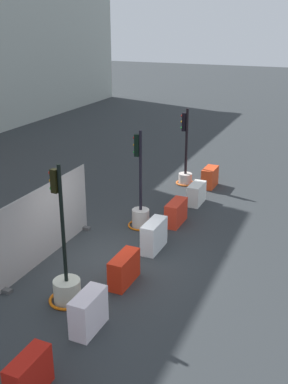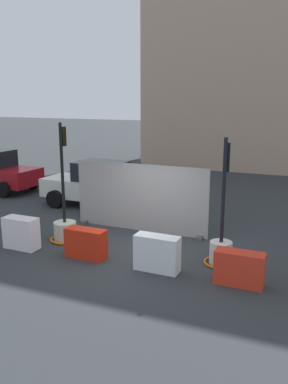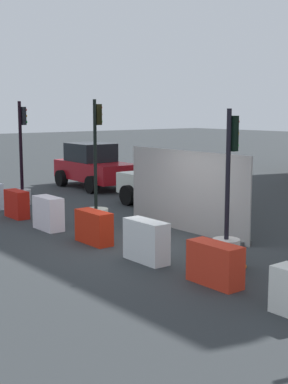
{
  "view_description": "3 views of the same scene",
  "coord_description": "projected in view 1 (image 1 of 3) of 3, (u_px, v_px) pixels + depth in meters",
  "views": [
    {
      "loc": [
        -10.45,
        -5.49,
        6.54
      ],
      "look_at": [
        2.34,
        -0.03,
        1.28
      ],
      "focal_mm": 42.94,
      "sensor_mm": 36.0,
      "label": 1
    },
    {
      "loc": [
        4.42,
        -9.65,
        4.24
      ],
      "look_at": [
        0.15,
        0.4,
        1.65
      ],
      "focal_mm": 37.58,
      "sensor_mm": 36.0,
      "label": 2
    },
    {
      "loc": [
        9.88,
        -8.09,
        3.27
      ],
      "look_at": [
        -0.12,
        -0.02,
        1.3
      ],
      "focal_mm": 50.58,
      "sensor_mm": 36.0,
      "label": 3
    }
  ],
  "objects": [
    {
      "name": "construction_barrier_4",
      "position": [
        154.0,
        236.0,
        13.74
      ],
      "size": [
        1.13,
        0.45,
        0.91
      ],
      "color": "white",
      "rests_on": "ground_plane"
    },
    {
      "name": "construction_barrier_5",
      "position": [
        176.0,
        213.0,
        15.51
      ],
      "size": [
        1.13,
        0.46,
        0.8
      ],
      "color": "red",
      "rests_on": "ground_plane"
    },
    {
      "name": "construction_barrier_6",
      "position": [
        196.0,
        194.0,
        17.21
      ],
      "size": [
        1.03,
        0.47,
        0.78
      ],
      "color": "white",
      "rests_on": "ground_plane"
    },
    {
      "name": "construction_barrier_2",
      "position": [
        89.0,
        312.0,
        10.16
      ],
      "size": [
        1.02,
        0.46,
        0.91
      ],
      "color": "white",
      "rests_on": "ground_plane"
    },
    {
      "name": "construction_barrier_1",
      "position": [
        29.0,
        376.0,
        8.4
      ],
      "size": [
        0.99,
        0.4,
        0.84
      ],
      "color": "red",
      "rests_on": "ground_plane"
    },
    {
      "name": "ground_plane",
      "position": [
        111.0,
        259.0,
        13.33
      ],
      "size": [
        120.0,
        120.0,
        0.0
      ],
      "primitive_type": "plane",
      "color": "#2E3235"
    },
    {
      "name": "traffic_light_1",
      "position": [
        66.0,
        284.0,
        11.2
      ],
      "size": [
        0.94,
        0.94,
        3.54
      ],
      "color": "beige",
      "rests_on": "ground_plane"
    },
    {
      "name": "traffic_light_2",
      "position": [
        140.0,
        210.0,
        15.27
      ],
      "size": [
        0.87,
        0.87,
        3.29
      ],
      "color": "beige",
      "rests_on": "ground_plane"
    },
    {
      "name": "construction_barrier_7",
      "position": [
        210.0,
        177.0,
        18.94
      ],
      "size": [
        1.01,
        0.49,
        0.81
      ],
      "color": "red",
      "rests_on": "ground_plane"
    },
    {
      "name": "building_corner_block",
      "position": [
        13.0,
        22.0,
        32.79
      ],
      "size": [
        17.6,
        7.22,
        12.63
      ],
      "color": "#A9B1A7",
      "rests_on": "ground_plane"
    },
    {
      "name": "traffic_light_3",
      "position": [
        185.0,
        170.0,
        19.21
      ],
      "size": [
        0.78,
        0.78,
        3.2
      ],
      "color": "beige",
      "rests_on": "ground_plane"
    },
    {
      "name": "construction_barrier_3",
      "position": [
        124.0,
        269.0,
        12.0
      ],
      "size": [
        1.13,
        0.43,
        0.81
      ],
      "color": "red",
      "rests_on": "ground_plane"
    },
    {
      "name": "site_fence_panel",
      "position": [
        46.0,
        224.0,
        13.11
      ],
      "size": [
        4.51,
        0.5,
        2.19
      ],
      "color": "#A19D9A",
      "rests_on": "ground_plane"
    }
  ]
}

